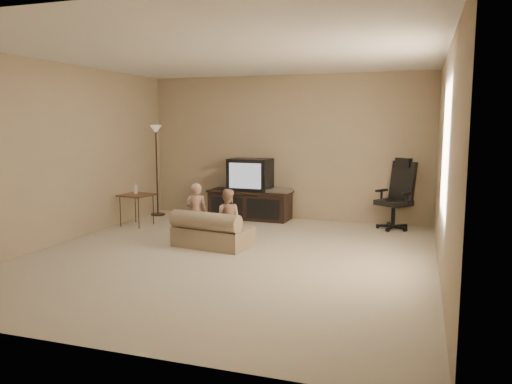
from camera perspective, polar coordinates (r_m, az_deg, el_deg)
floor at (r=6.37m, az=-3.09°, el=-7.36°), size 5.50×5.50×0.00m
room_shell at (r=6.15m, az=-3.19°, el=6.43°), size 5.50×5.50×5.50m
tv_stand at (r=8.77m, az=-0.65°, el=-0.22°), size 1.50×0.61×1.06m
office_chair at (r=8.23m, az=15.75°, el=-1.30°), size 0.72×0.72×1.13m
side_table at (r=8.40m, az=-13.51°, el=-0.35°), size 0.53×0.53×0.70m
floor_lamp at (r=9.22m, az=-11.33°, el=4.75°), size 0.26×0.26×1.64m
child_sofa at (r=6.81m, az=-5.20°, el=-4.62°), size 1.10×0.73×0.50m
toddler_left at (r=7.02m, az=-6.81°, el=-2.44°), size 0.35×0.29×0.85m
toddler_right at (r=6.82m, az=-3.34°, el=-2.94°), size 0.42×0.28×0.79m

